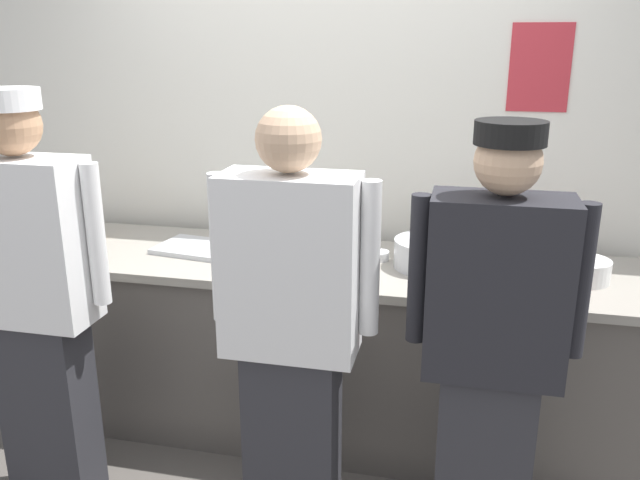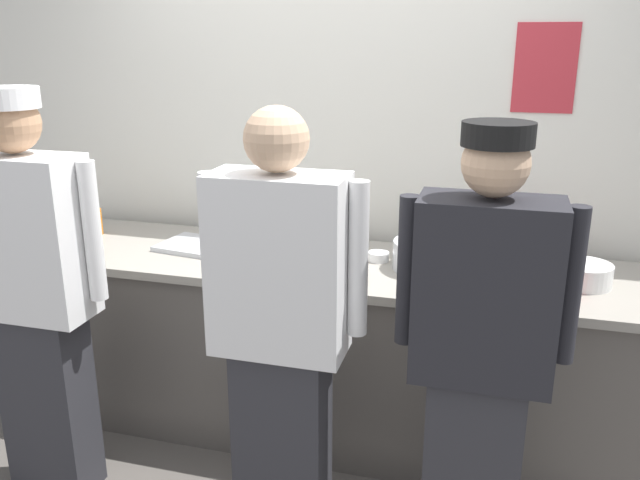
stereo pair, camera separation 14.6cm
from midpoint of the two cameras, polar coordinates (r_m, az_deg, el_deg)
The scene contains 17 objects.
ground_plane at distance 3.18m, azimuth -1.22°, elevation -19.58°, with size 9.00×9.00×0.00m, color #514C47.
wall_back at distance 3.45m, azimuth 2.98°, elevation 8.50°, with size 5.03×0.11×2.77m.
prep_counter at distance 3.27m, azimuth 0.74°, elevation -9.20°, with size 3.20×0.75×0.90m.
chef_near_left at distance 2.86m, azimuth -22.43°, elevation -4.10°, with size 0.62×0.24×1.74m.
chef_center at distance 2.38m, azimuth -1.73°, elevation -7.84°, with size 0.62×0.24×1.70m.
chef_far_right at distance 2.33m, azimuth 15.65°, elevation -9.36°, with size 0.60×0.24×1.67m.
plate_stack_front at distance 3.02m, azimuth 23.43°, elevation -2.80°, with size 0.23×0.23×0.10m.
mixing_bowl_steel at distance 3.01m, azimuth 10.89°, elevation -1.34°, with size 0.33×0.33×0.13m, color #B7BABF.
sheet_tray at distance 3.28m, azimuth -8.58°, elevation -0.62°, with size 0.47×0.29×0.02m, color #B7BABF.
squeeze_bottle_primary at distance 3.16m, azimuth 19.18°, elevation -0.40°, with size 0.06×0.06×0.21m.
squeeze_bottle_secondary at distance 2.84m, azimuth 22.11°, elevation -2.92°, with size 0.06×0.06×0.19m.
squeeze_bottle_spare at distance 3.65m, azimuth -17.90°, elevation 1.74°, with size 0.06×0.06×0.18m.
ramekin_red_sauce at distance 3.09m, azimuth 6.49°, elevation -1.41°, with size 0.10×0.10×0.04m.
ramekin_green_sauce at distance 3.14m, azimuth 15.62°, elevation -1.61°, with size 0.10×0.10×0.05m.
ramekin_yellow_sauce at distance 2.98m, azimuth 3.53°, elevation -2.09°, with size 0.11×0.11×0.04m.
deli_cup at distance 3.11m, azimuth -3.58°, elevation -0.71°, with size 0.09×0.09×0.10m, color white.
chefs_knife at distance 3.49m, azimuth -20.42°, elevation -0.52°, with size 0.27×0.03×0.02m.
Camera 2 is at (0.82, -2.42, 1.91)m, focal length 36.55 mm.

